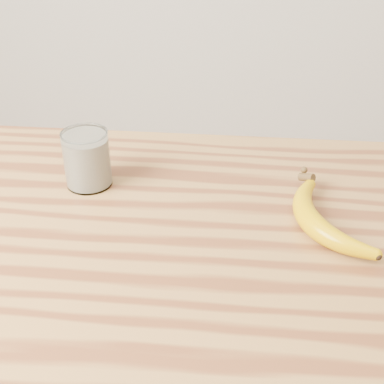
{
  "coord_description": "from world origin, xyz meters",
  "views": [
    {
      "loc": [
        0.09,
        -0.71,
        1.45
      ],
      "look_at": [
        0.01,
        0.1,
        0.93
      ],
      "focal_mm": 50.0,
      "sensor_mm": 36.0,
      "label": 1
    }
  ],
  "objects": [
    {
      "name": "table",
      "position": [
        0.0,
        0.0,
        0.77
      ],
      "size": [
        1.2,
        0.8,
        0.9
      ],
      "color": "olive",
      "rests_on": "ground"
    },
    {
      "name": "banana",
      "position": [
        0.21,
        0.04,
        0.92
      ],
      "size": [
        0.23,
        0.35,
        0.04
      ],
      "primitive_type": null,
      "rotation": [
        0.0,
        0.0,
        0.39
      ],
      "color": "#C59500",
      "rests_on": "table"
    },
    {
      "name": "smoothie_glass",
      "position": [
        -0.2,
        0.16,
        0.95
      ],
      "size": [
        0.09,
        0.09,
        0.11
      ],
      "color": "white",
      "rests_on": "table"
    }
  ]
}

